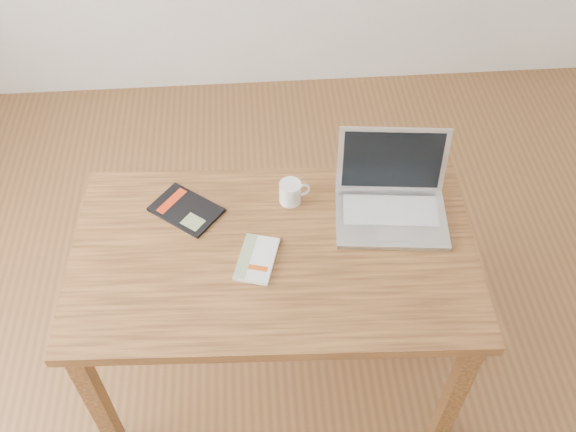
{
  "coord_description": "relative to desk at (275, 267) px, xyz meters",
  "views": [
    {
      "loc": [
        -0.08,
        -1.18,
        2.4
      ],
      "look_at": [
        0.02,
        0.17,
        0.85
      ],
      "focal_mm": 40.0,
      "sensor_mm": 36.0,
      "label": 1
    }
  ],
  "objects": [
    {
      "name": "coffee_mug",
      "position": [
        0.07,
        0.22,
        0.13
      ],
      "size": [
        0.11,
        0.08,
        0.08
      ],
      "rotation": [
        0.0,
        0.0,
        0.2
      ],
      "color": "white",
      "rests_on": "desk"
    },
    {
      "name": "white_guidebook",
      "position": [
        -0.06,
        -0.04,
        0.1
      ],
      "size": [
        0.16,
        0.21,
        0.02
      ],
      "rotation": [
        0.0,
        0.0,
        -0.27
      ],
      "color": "silver",
      "rests_on": "desk"
    },
    {
      "name": "room",
      "position": [
        -0.04,
        -0.11,
        0.69
      ],
      "size": [
        4.04,
        4.04,
        2.7
      ],
      "color": "brown",
      "rests_on": "ground"
    },
    {
      "name": "desk",
      "position": [
        0.0,
        0.0,
        0.0
      ],
      "size": [
        1.36,
        0.82,
        0.75
      ],
      "rotation": [
        0.0,
        0.0,
        -0.05
      ],
      "color": "brown",
      "rests_on": "ground"
    },
    {
      "name": "laptop",
      "position": [
        0.41,
        0.16,
        0.14
      ],
      "size": [
        0.4,
        0.35,
        0.26
      ],
      "rotation": [
        0.0,
        0.0,
        -0.11
      ],
      "color": "silver",
      "rests_on": "desk"
    },
    {
      "name": "black_guidebook",
      "position": [
        -0.29,
        0.2,
        0.1
      ],
      "size": [
        0.27,
        0.26,
        0.01
      ],
      "rotation": [
        0.0,
        0.0,
        0.9
      ],
      "color": "black",
      "rests_on": "desk"
    }
  ]
}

